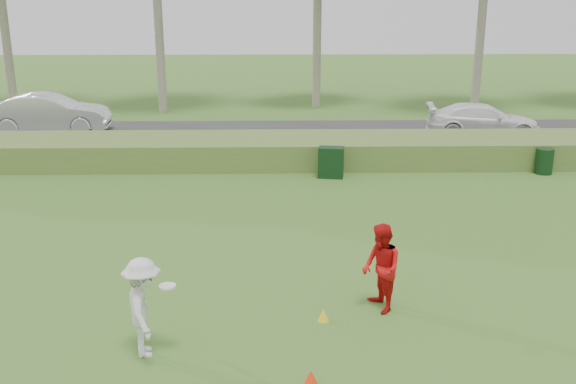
{
  "coord_description": "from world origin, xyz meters",
  "views": [
    {
      "loc": [
        -0.32,
        -10.02,
        5.48
      ],
      "look_at": [
        0.0,
        4.0,
        1.3
      ],
      "focal_mm": 40.0,
      "sensor_mm": 36.0,
      "label": 1
    }
  ],
  "objects_px": {
    "player_white": "(143,307)",
    "utility_cabinet": "(331,162)",
    "cone_orange": "(311,377)",
    "trash_bin": "(544,161)",
    "player_red": "(381,268)",
    "car_right": "(483,120)",
    "car_mid": "(49,113)",
    "cone_yellow": "(323,315)"
  },
  "relations": [
    {
      "from": "car_right",
      "to": "player_white",
      "type": "bearing_deg",
      "value": 155.56
    },
    {
      "from": "utility_cabinet",
      "to": "trash_bin",
      "type": "bearing_deg",
      "value": 11.75
    },
    {
      "from": "player_white",
      "to": "car_mid",
      "type": "relative_size",
      "value": 0.33
    },
    {
      "from": "player_red",
      "to": "cone_yellow",
      "type": "relative_size",
      "value": 7.24
    },
    {
      "from": "cone_orange",
      "to": "car_mid",
      "type": "bearing_deg",
      "value": 117.94
    },
    {
      "from": "player_white",
      "to": "utility_cabinet",
      "type": "distance_m",
      "value": 11.47
    },
    {
      "from": "cone_yellow",
      "to": "cone_orange",
      "type": "bearing_deg",
      "value": -99.82
    },
    {
      "from": "trash_bin",
      "to": "car_right",
      "type": "relative_size",
      "value": 0.18
    },
    {
      "from": "trash_bin",
      "to": "cone_yellow",
      "type": "bearing_deg",
      "value": -128.81
    },
    {
      "from": "car_mid",
      "to": "cone_orange",
      "type": "bearing_deg",
      "value": -156.49
    },
    {
      "from": "cone_yellow",
      "to": "car_mid",
      "type": "height_order",
      "value": "car_mid"
    },
    {
      "from": "cone_orange",
      "to": "cone_yellow",
      "type": "xyz_separation_m",
      "value": [
        0.34,
        1.96,
        0.0
      ]
    },
    {
      "from": "player_red",
      "to": "utility_cabinet",
      "type": "xyz_separation_m",
      "value": [
        -0.09,
        9.31,
        -0.33
      ]
    },
    {
      "from": "player_red",
      "to": "car_mid",
      "type": "height_order",
      "value": "car_mid"
    },
    {
      "from": "player_white",
      "to": "trash_bin",
      "type": "xyz_separation_m",
      "value": [
        11.01,
        11.06,
        -0.4
      ]
    },
    {
      "from": "cone_yellow",
      "to": "utility_cabinet",
      "type": "distance_m",
      "value": 9.77
    },
    {
      "from": "trash_bin",
      "to": "car_mid",
      "type": "distance_m",
      "value": 19.81
    },
    {
      "from": "cone_yellow",
      "to": "trash_bin",
      "type": "bearing_deg",
      "value": 51.19
    },
    {
      "from": "player_red",
      "to": "car_right",
      "type": "bearing_deg",
      "value": 141.57
    },
    {
      "from": "player_white",
      "to": "utility_cabinet",
      "type": "bearing_deg",
      "value": -33.01
    },
    {
      "from": "player_red",
      "to": "car_mid",
      "type": "relative_size",
      "value": 0.33
    },
    {
      "from": "player_red",
      "to": "trash_bin",
      "type": "bearing_deg",
      "value": 129.17
    },
    {
      "from": "cone_orange",
      "to": "utility_cabinet",
      "type": "distance_m",
      "value": 11.76
    },
    {
      "from": "player_red",
      "to": "utility_cabinet",
      "type": "distance_m",
      "value": 9.31
    },
    {
      "from": "player_white",
      "to": "player_red",
      "type": "distance_m",
      "value": 4.28
    },
    {
      "from": "cone_yellow",
      "to": "car_mid",
      "type": "relative_size",
      "value": 0.05
    },
    {
      "from": "player_white",
      "to": "trash_bin",
      "type": "height_order",
      "value": "player_white"
    },
    {
      "from": "player_white",
      "to": "car_mid",
      "type": "distance_m",
      "value": 19.63
    },
    {
      "from": "player_white",
      "to": "utility_cabinet",
      "type": "height_order",
      "value": "player_white"
    },
    {
      "from": "player_red",
      "to": "trash_bin",
      "type": "relative_size",
      "value": 1.95
    },
    {
      "from": "player_white",
      "to": "car_right",
      "type": "height_order",
      "value": "player_white"
    },
    {
      "from": "cone_orange",
      "to": "utility_cabinet",
      "type": "bearing_deg",
      "value": 83.56
    },
    {
      "from": "utility_cabinet",
      "to": "car_mid",
      "type": "xyz_separation_m",
      "value": [
        -11.42,
        7.37,
        0.39
      ]
    },
    {
      "from": "cone_yellow",
      "to": "car_mid",
      "type": "xyz_separation_m",
      "value": [
        -10.44,
        17.09,
        0.77
      ]
    },
    {
      "from": "player_white",
      "to": "trash_bin",
      "type": "relative_size",
      "value": 1.94
    },
    {
      "from": "utility_cabinet",
      "to": "car_mid",
      "type": "relative_size",
      "value": 0.2
    },
    {
      "from": "cone_orange",
      "to": "trash_bin",
      "type": "distance_m",
      "value": 14.62
    },
    {
      "from": "player_white",
      "to": "car_right",
      "type": "distance_m",
      "value": 20.12
    },
    {
      "from": "car_mid",
      "to": "car_right",
      "type": "height_order",
      "value": "car_mid"
    },
    {
      "from": "player_white",
      "to": "car_right",
      "type": "bearing_deg",
      "value": -45.44
    },
    {
      "from": "utility_cabinet",
      "to": "trash_bin",
      "type": "xyz_separation_m",
      "value": [
        7.07,
        0.3,
        -0.08
      ]
    },
    {
      "from": "player_red",
      "to": "trash_bin",
      "type": "distance_m",
      "value": 11.88
    }
  ]
}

